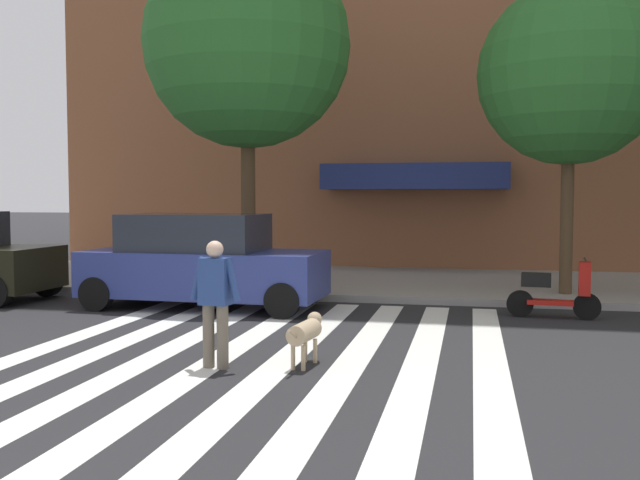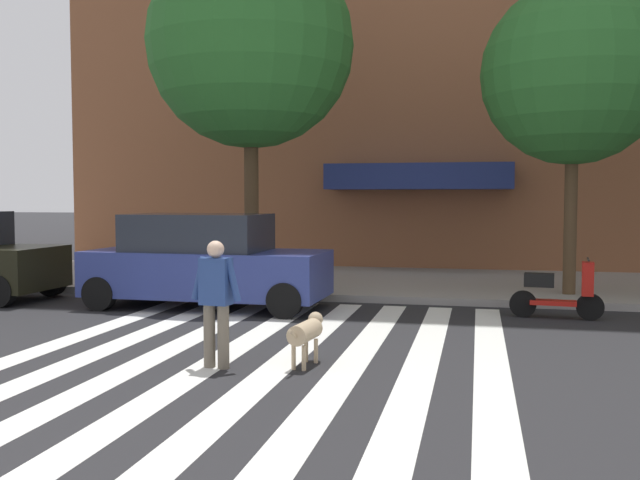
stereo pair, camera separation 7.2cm
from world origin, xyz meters
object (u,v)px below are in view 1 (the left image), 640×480
object	(u,v)px
parked_scooter	(554,292)
pedestrian_dog_walker	(215,296)
street_tree_nearest	(247,45)
dog_on_leash	(306,332)
street_tree_middle	(570,74)
parked_car_behind_first	(202,262)

from	to	relation	value
parked_scooter	pedestrian_dog_walker	world-z (taller)	pedestrian_dog_walker
street_tree_nearest	dog_on_leash	bearing A→B (deg)	-66.33
street_tree_middle	dog_on_leash	size ratio (longest dim) A/B	6.23
parked_scooter	street_tree_middle	bearing A→B (deg)	78.11
parked_car_behind_first	pedestrian_dog_walker	world-z (taller)	parked_car_behind_first
parked_scooter	street_tree_nearest	bearing A→B (deg)	161.27
street_tree_nearest	dog_on_leash	world-z (taller)	street_tree_nearest
parked_car_behind_first	street_tree_nearest	size ratio (longest dim) A/B	0.61
parked_car_behind_first	street_tree_middle	world-z (taller)	street_tree_middle
parked_scooter	dog_on_leash	bearing A→B (deg)	-128.80
parked_scooter	street_tree_middle	world-z (taller)	street_tree_middle
pedestrian_dog_walker	parked_car_behind_first	bearing A→B (deg)	113.43
street_tree_nearest	pedestrian_dog_walker	size ratio (longest dim) A/B	4.76
parked_car_behind_first	dog_on_leash	distance (m)	5.30
parked_car_behind_first	dog_on_leash	size ratio (longest dim) A/B	4.56
dog_on_leash	pedestrian_dog_walker	bearing A→B (deg)	-160.59
street_tree_middle	parked_scooter	bearing A→B (deg)	-101.89
parked_car_behind_first	parked_scooter	xyz separation A→B (m)	(6.67, 0.16, -0.43)
parked_car_behind_first	pedestrian_dog_walker	bearing A→B (deg)	-66.57
street_tree_nearest	pedestrian_dog_walker	xyz separation A→B (m)	(1.80, -7.00, -4.69)
dog_on_leash	street_tree_nearest	bearing A→B (deg)	113.67
street_tree_nearest	dog_on_leash	size ratio (longest dim) A/B	7.49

